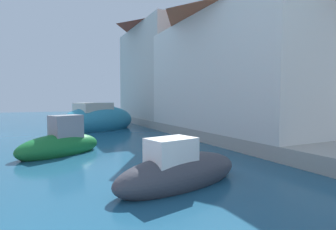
% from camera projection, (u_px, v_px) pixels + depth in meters
% --- Properties ---
extents(quay_promenade, '(44.00, 32.00, 0.50)m').
position_uv_depth(quay_promenade, '(114.00, 229.00, 3.53)').
color(quay_promenade, '#ADA89E').
rests_on(quay_promenade, ground).
extents(moored_boat_4, '(3.53, 1.74, 1.33)m').
position_uv_depth(moored_boat_4, '(179.00, 172.00, 6.00)').
color(moored_boat_4, '#3F3F47').
rests_on(moored_boat_4, ground).
extents(moored_boat_5, '(3.22, 2.31, 1.60)m').
position_uv_depth(moored_boat_5, '(61.00, 144.00, 9.38)').
color(moored_boat_5, '#197233').
rests_on(moored_boat_5, ground).
extents(moored_boat_7, '(5.70, 4.32, 2.16)m').
position_uv_depth(moored_boat_7, '(99.00, 120.00, 16.88)').
color(moored_boat_7, teal).
rests_on(moored_boat_7, ground).
extents(waterfront_building_main, '(6.36, 10.54, 6.49)m').
position_uv_depth(waterfront_building_main, '(244.00, 63.00, 13.66)').
color(waterfront_building_main, white).
rests_on(waterfront_building_main, quay_promenade).
extents(waterfront_building_annex, '(6.26, 9.08, 8.03)m').
position_uv_depth(waterfront_building_annex, '(170.00, 67.00, 21.48)').
color(waterfront_building_annex, beige).
rests_on(waterfront_building_annex, quay_promenade).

